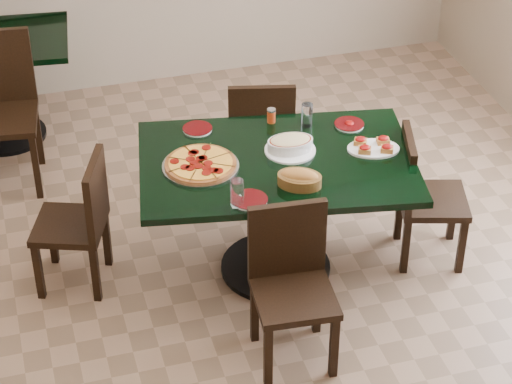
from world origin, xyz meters
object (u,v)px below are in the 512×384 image
object	(u,v)px
bread_basket	(300,179)
chair_near	(291,277)
main_table	(277,188)
chair_left	(81,217)
pepperoni_pizza	(201,164)
lasagna_casserole	(290,144)
chair_far	(261,133)
bruschetta_platter	(373,146)
chair_right	(421,192)

from	to	relation	value
bread_basket	chair_near	bearing A→B (deg)	-84.73
main_table	chair_left	distance (m)	1.08
pepperoni_pizza	bread_basket	world-z (taller)	bread_basket
pepperoni_pizza	bread_basket	xyz separation A→B (m)	(0.45, -0.31, 0.02)
lasagna_casserole	pepperoni_pizza	bearing A→B (deg)	-176.15
main_table	chair_far	world-z (taller)	chair_far
main_table	bread_basket	bearing A→B (deg)	-71.43
bread_basket	bruschetta_platter	distance (m)	0.54
chair_far	bruschetta_platter	bearing A→B (deg)	131.64
chair_far	chair_left	world-z (taller)	chair_far
chair_left	pepperoni_pizza	xyz separation A→B (m)	(0.64, -0.15, 0.32)
lasagna_casserole	bruschetta_platter	bearing A→B (deg)	-12.50
chair_far	lasagna_casserole	bearing A→B (deg)	101.10
chair_far	chair_left	size ratio (longest dim) A/B	1.06
chair_far	chair_right	size ratio (longest dim) A/B	1.05
main_table	pepperoni_pizza	world-z (taller)	pepperoni_pizza
chair_right	bruschetta_platter	world-z (taller)	chair_right
main_table	chair_near	size ratio (longest dim) A/B	1.90
pepperoni_pizza	bread_basket	size ratio (longest dim) A/B	1.47
chair_right	chair_left	size ratio (longest dim) A/B	1.00
chair_left	pepperoni_pizza	size ratio (longest dim) A/B	1.96
main_table	pepperoni_pizza	size ratio (longest dim) A/B	3.93
pepperoni_pizza	bruschetta_platter	world-z (taller)	bruschetta_platter
bruschetta_platter	chair_right	bearing A→B (deg)	4.89
chair_near	pepperoni_pizza	distance (m)	0.80
chair_right	bruschetta_platter	size ratio (longest dim) A/B	2.48
chair_right	main_table	bearing A→B (deg)	99.44
chair_right	chair_left	distance (m)	1.90
bruschetta_platter	lasagna_casserole	bearing A→B (deg)	179.63
chair_far	chair_left	xyz separation A→B (m)	(-1.17, -0.53, -0.03)
chair_near	lasagna_casserole	size ratio (longest dim) A/B	3.04
chair_far	chair_left	bearing A→B (deg)	37.72
chair_near	lasagna_casserole	world-z (taller)	chair_near
bread_basket	chair_right	bearing A→B (deg)	39.99
main_table	pepperoni_pizza	distance (m)	0.46
main_table	lasagna_casserole	distance (m)	0.25
chair_far	bread_basket	xyz separation A→B (m)	(-0.08, -0.98, 0.32)
chair_far	bruschetta_platter	world-z (taller)	chair_far
chair_far	main_table	bearing A→B (deg)	94.04
main_table	bruschetta_platter	size ratio (longest dim) A/B	4.96
chair_left	lasagna_casserole	world-z (taller)	lasagna_casserole
chair_right	pepperoni_pizza	world-z (taller)	chair_right
main_table	bread_basket	distance (m)	0.35
chair_left	lasagna_casserole	size ratio (longest dim) A/B	2.89
main_table	chair_right	xyz separation A→B (m)	(0.83, -0.10, -0.12)
main_table	bruschetta_platter	world-z (taller)	bruschetta_platter
main_table	bread_basket	xyz separation A→B (m)	(0.04, -0.26, 0.22)
pepperoni_pizza	lasagna_casserole	size ratio (longest dim) A/B	1.47
main_table	chair_near	world-z (taller)	chair_near
chair_right	pepperoni_pizza	size ratio (longest dim) A/B	1.97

